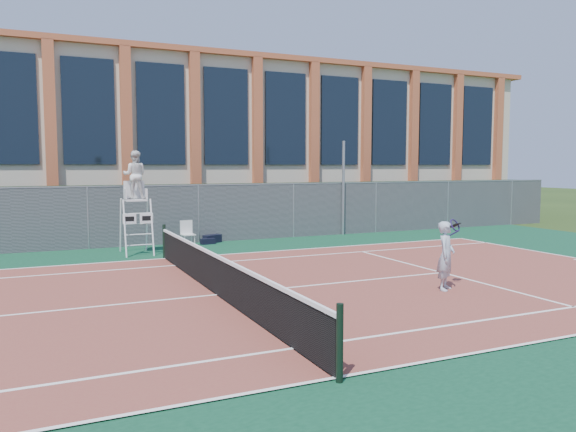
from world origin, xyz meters
name	(u,v)px	position (x,y,z in m)	size (l,w,h in m)	color
ground	(217,296)	(0.00, 0.00, 0.00)	(120.00, 120.00, 0.00)	#233814
apron	(205,287)	(0.00, 1.00, 0.01)	(36.00, 20.00, 0.01)	#0D3A24
tennis_court	(217,295)	(0.00, 0.00, 0.02)	(23.77, 10.97, 0.02)	brown
tennis_net	(217,273)	(0.00, 0.00, 0.54)	(0.10, 11.30, 1.10)	black
fence	(146,216)	(0.00, 8.80, 1.10)	(40.00, 0.06, 2.20)	#595E60
hedge	(140,214)	(0.00, 10.00, 1.10)	(40.00, 1.40, 2.20)	black
building	(112,142)	(0.00, 17.95, 4.15)	(45.00, 10.60, 8.22)	beige
steel_pole	(343,188)	(8.29, 8.70, 2.00)	(0.12, 0.12, 3.99)	#9EA0A5
umpire_chair	(135,178)	(-0.63, 7.05, 2.54)	(0.97, 1.50, 3.48)	white
plastic_chair	(187,232)	(1.27, 7.71, 0.58)	(0.48, 0.48, 0.97)	silver
sports_bag_near	(212,239)	(2.44, 8.51, 0.16)	(0.72, 0.29, 0.31)	black
sports_bag_far	(208,241)	(2.18, 8.21, 0.12)	(0.54, 0.23, 0.22)	black
tennis_player	(446,256)	(5.06, -1.73, 0.85)	(0.97, 0.76, 1.64)	#A8B7CA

